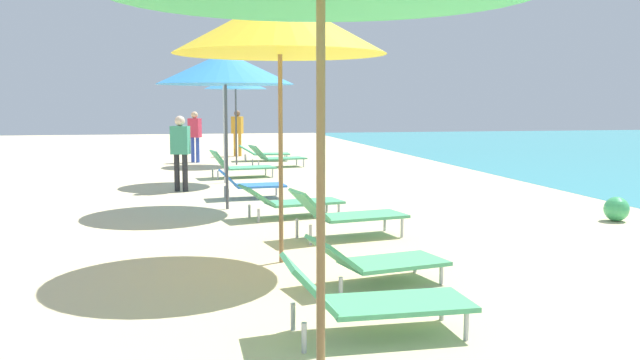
{
  "coord_description": "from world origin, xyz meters",
  "views": [
    {
      "loc": [
        -0.76,
        0.37,
        1.8
      ],
      "look_at": [
        0.68,
        7.51,
        0.96
      ],
      "focal_mm": 37.8,
      "sensor_mm": 36.0,
      "label": 1
    }
  ],
  "objects_px": {
    "umbrella_farthest": "(235,83)",
    "umbrella_third": "(280,25)",
    "lounger_third_inland": "(376,260)",
    "beach_ball": "(616,209)",
    "person_walking_near": "(195,132)",
    "lounger_third_shoreside": "(346,213)",
    "lounger_fifth_shoreside": "(241,165)",
    "lounger_fourth_shoreside": "(251,184)",
    "person_walking_mid": "(237,129)",
    "umbrella_fifth": "(223,66)",
    "lounger_fourth_inland": "(291,201)",
    "lounger_farthest_shoreside": "(264,153)",
    "person_walking_far": "(180,146)",
    "umbrella_fourth": "(225,68)",
    "lounger_second_shoreside": "(372,298)",
    "lounger_farthest_inland": "(276,157)"
  },
  "relations": [
    {
      "from": "umbrella_fourth",
      "to": "lounger_farthest_shoreside",
      "type": "distance_m",
      "value": 9.76
    },
    {
      "from": "lounger_third_shoreside",
      "to": "person_walking_far",
      "type": "bearing_deg",
      "value": 101.51
    },
    {
      "from": "umbrella_farthest",
      "to": "beach_ball",
      "type": "distance_m",
      "value": 11.86
    },
    {
      "from": "lounger_fifth_shoreside",
      "to": "umbrella_farthest",
      "type": "xyz_separation_m",
      "value": [
        0.15,
        3.34,
        2.08
      ]
    },
    {
      "from": "lounger_farthest_shoreside",
      "to": "umbrella_farthest",
      "type": "bearing_deg",
      "value": -125.58
    },
    {
      "from": "umbrella_third",
      "to": "umbrella_fourth",
      "type": "relative_size",
      "value": 1.12
    },
    {
      "from": "umbrella_third",
      "to": "umbrella_fifth",
      "type": "xyz_separation_m",
      "value": [
        -0.17,
        7.81,
        -0.03
      ]
    },
    {
      "from": "lounger_fifth_shoreside",
      "to": "lounger_fourth_shoreside",
      "type": "bearing_deg",
      "value": -101.74
    },
    {
      "from": "umbrella_farthest",
      "to": "umbrella_third",
      "type": "bearing_deg",
      "value": -91.95
    },
    {
      "from": "lounger_second_shoreside",
      "to": "person_walking_near",
      "type": "bearing_deg",
      "value": 93.66
    },
    {
      "from": "lounger_second_shoreside",
      "to": "lounger_farthest_shoreside",
      "type": "xyz_separation_m",
      "value": [
        1.0,
        15.9,
        -0.04
      ]
    },
    {
      "from": "lounger_fourth_inland",
      "to": "lounger_fifth_shoreside",
      "type": "height_order",
      "value": "lounger_fifth_shoreside"
    },
    {
      "from": "umbrella_fourth",
      "to": "lounger_farthest_inland",
      "type": "xyz_separation_m",
      "value": [
        1.82,
        7.26,
        -2.07
      ]
    },
    {
      "from": "umbrella_third",
      "to": "person_walking_near",
      "type": "bearing_deg",
      "value": 93.24
    },
    {
      "from": "lounger_third_inland",
      "to": "beach_ball",
      "type": "xyz_separation_m",
      "value": [
        4.6,
        2.75,
        -0.06
      ]
    },
    {
      "from": "umbrella_farthest",
      "to": "lounger_third_shoreside",
      "type": "bearing_deg",
      "value": -86.71
    },
    {
      "from": "lounger_second_shoreside",
      "to": "lounger_third_shoreside",
      "type": "relative_size",
      "value": 0.9
    },
    {
      "from": "lounger_fifth_shoreside",
      "to": "umbrella_farthest",
      "type": "height_order",
      "value": "umbrella_farthest"
    },
    {
      "from": "lounger_fourth_inland",
      "to": "umbrella_third",
      "type": "bearing_deg",
      "value": -112.74
    },
    {
      "from": "person_walking_near",
      "to": "person_walking_mid",
      "type": "relative_size",
      "value": 0.99
    },
    {
      "from": "lounger_fifth_shoreside",
      "to": "person_walking_mid",
      "type": "height_order",
      "value": "person_walking_mid"
    },
    {
      "from": "lounger_third_inland",
      "to": "person_walking_mid",
      "type": "relative_size",
      "value": 0.94
    },
    {
      "from": "lounger_farthest_shoreside",
      "to": "person_walking_near",
      "type": "distance_m",
      "value": 2.2
    },
    {
      "from": "umbrella_fourth",
      "to": "lounger_farthest_shoreside",
      "type": "height_order",
      "value": "umbrella_fourth"
    },
    {
      "from": "lounger_farthest_inland",
      "to": "person_walking_near",
      "type": "relative_size",
      "value": 1.07
    },
    {
      "from": "lounger_fourth_inland",
      "to": "person_walking_far",
      "type": "xyz_separation_m",
      "value": [
        -1.71,
        3.53,
        0.66
      ]
    },
    {
      "from": "lounger_third_shoreside",
      "to": "lounger_farthest_inland",
      "type": "height_order",
      "value": "lounger_third_shoreside"
    },
    {
      "from": "lounger_fifth_shoreside",
      "to": "umbrella_fourth",
      "type": "bearing_deg",
      "value": -107.45
    },
    {
      "from": "lounger_farthest_inland",
      "to": "lounger_third_inland",
      "type": "bearing_deg",
      "value": -105.23
    },
    {
      "from": "person_walking_near",
      "to": "person_walking_far",
      "type": "bearing_deg",
      "value": -152.7
    },
    {
      "from": "person_walking_near",
      "to": "umbrella_third",
      "type": "bearing_deg",
      "value": -146.15
    },
    {
      "from": "lounger_third_inland",
      "to": "person_walking_near",
      "type": "height_order",
      "value": "person_walking_near"
    },
    {
      "from": "umbrella_farthest",
      "to": "person_walking_near",
      "type": "xyz_separation_m",
      "value": [
        -1.16,
        1.05,
        -1.45
      ]
    },
    {
      "from": "lounger_farthest_shoreside",
      "to": "person_walking_far",
      "type": "height_order",
      "value": "person_walking_far"
    },
    {
      "from": "umbrella_fourth",
      "to": "lounger_fifth_shoreside",
      "type": "bearing_deg",
      "value": 82.66
    },
    {
      "from": "lounger_second_shoreside",
      "to": "lounger_farthest_shoreside",
      "type": "relative_size",
      "value": 0.92
    },
    {
      "from": "person_walking_far",
      "to": "beach_ball",
      "type": "relative_size",
      "value": 4.1
    },
    {
      "from": "lounger_fourth_shoreside",
      "to": "lounger_farthest_shoreside",
      "type": "height_order",
      "value": "lounger_fourth_shoreside"
    },
    {
      "from": "lounger_second_shoreside",
      "to": "umbrella_fourth",
      "type": "height_order",
      "value": "umbrella_fourth"
    },
    {
      "from": "lounger_third_shoreside",
      "to": "lounger_fourth_inland",
      "type": "bearing_deg",
      "value": 94.14
    },
    {
      "from": "lounger_fourth_inland",
      "to": "lounger_fifth_shoreside",
      "type": "bearing_deg",
      "value": 81.12
    },
    {
      "from": "lounger_third_shoreside",
      "to": "umbrella_farthest",
      "type": "distance_m",
      "value": 11.18
    },
    {
      "from": "umbrella_third",
      "to": "lounger_second_shoreside",
      "type": "bearing_deg",
      "value": -82.19
    },
    {
      "from": "lounger_third_shoreside",
      "to": "person_walking_mid",
      "type": "distance_m",
      "value": 14.2
    },
    {
      "from": "lounger_farthest_shoreside",
      "to": "lounger_farthest_inland",
      "type": "relative_size",
      "value": 0.96
    },
    {
      "from": "lounger_third_inland",
      "to": "umbrella_fifth",
      "type": "height_order",
      "value": "umbrella_fifth"
    },
    {
      "from": "lounger_third_inland",
      "to": "lounger_farthest_shoreside",
      "type": "bearing_deg",
      "value": 75.81
    },
    {
      "from": "lounger_fourth_shoreside",
      "to": "umbrella_fifth",
      "type": "relative_size",
      "value": 0.43
    },
    {
      "from": "lounger_farthest_shoreside",
      "to": "beach_ball",
      "type": "xyz_separation_m",
      "value": [
        4.04,
        -11.73,
        -0.07
      ]
    },
    {
      "from": "lounger_third_inland",
      "to": "person_walking_far",
      "type": "bearing_deg",
      "value": 92.25
    }
  ]
}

